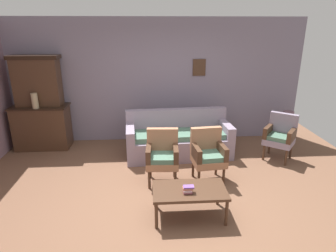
# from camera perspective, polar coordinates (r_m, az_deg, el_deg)

# --- Properties ---
(ground_plane) EXTENTS (7.68, 7.68, 0.00)m
(ground_plane) POSITION_cam_1_polar(r_m,az_deg,el_deg) (4.53, -0.54, -14.56)
(ground_plane) COLOR brown
(wall_back_with_decor) EXTENTS (6.40, 0.09, 2.70)m
(wall_back_with_decor) POSITION_cam_1_polar(r_m,az_deg,el_deg) (6.50, -1.93, 8.80)
(wall_back_with_decor) COLOR gray
(wall_back_with_decor) RESTS_ON ground
(side_cabinet) EXTENTS (1.16, 0.55, 0.93)m
(side_cabinet) POSITION_cam_1_polar(r_m,az_deg,el_deg) (6.75, -23.45, -0.16)
(side_cabinet) COLOR #472D1E
(side_cabinet) RESTS_ON ground
(cabinet_upper_hutch) EXTENTS (0.99, 0.38, 1.03)m
(cabinet_upper_hutch) POSITION_cam_1_polar(r_m,az_deg,el_deg) (6.60, -24.35, 8.17)
(cabinet_upper_hutch) COLOR #472D1E
(cabinet_upper_hutch) RESTS_ON side_cabinet
(vase_on_cabinet) EXTENTS (0.13, 0.13, 0.31)m
(vase_on_cabinet) POSITION_cam_1_polar(r_m,az_deg,el_deg) (6.43, -24.73, 4.54)
(vase_on_cabinet) COLOR tan
(vase_on_cabinet) RESTS_ON side_cabinet
(floral_couch) EXTENTS (2.13, 0.94, 0.90)m
(floral_couch) POSITION_cam_1_polar(r_m,az_deg,el_deg) (5.88, 2.05, -2.73)
(floral_couch) COLOR gray
(floral_couch) RESTS_ON ground
(armchair_row_middle) EXTENTS (0.55, 0.52, 0.90)m
(armchair_row_middle) POSITION_cam_1_polar(r_m,az_deg,el_deg) (4.82, -1.14, -5.57)
(armchair_row_middle) COLOR #9E6B4C
(armchair_row_middle) RESTS_ON ground
(armchair_near_couch_end) EXTENTS (0.57, 0.54, 0.90)m
(armchair_near_couch_end) POSITION_cam_1_polar(r_m,az_deg,el_deg) (4.91, 7.85, -5.26)
(armchair_near_couch_end) COLOR #9E6B4C
(armchair_near_couch_end) RESTS_ON ground
(wingback_chair_by_fireplace) EXTENTS (0.71, 0.71, 0.90)m
(wingback_chair_by_fireplace) POSITION_cam_1_polar(r_m,az_deg,el_deg) (6.06, 21.19, -1.63)
(wingback_chair_by_fireplace) COLOR gray
(wingback_chair_by_fireplace) RESTS_ON ground
(coffee_table) EXTENTS (1.00, 0.56, 0.42)m
(coffee_table) POSITION_cam_1_polar(r_m,az_deg,el_deg) (4.04, 4.25, -12.81)
(coffee_table) COLOR #472D1E
(coffee_table) RESTS_ON ground
(book_stack_on_table) EXTENTS (0.15, 0.11, 0.10)m
(book_stack_on_table) POSITION_cam_1_polar(r_m,az_deg,el_deg) (3.92, 3.91, -12.31)
(book_stack_on_table) COLOR #C15C75
(book_stack_on_table) RESTS_ON coffee_table
(floor_vase_by_wall) EXTENTS (0.22, 0.22, 0.74)m
(floor_vase_by_wall) POSITION_cam_1_polar(r_m,az_deg,el_deg) (7.00, 22.33, -0.22)
(floor_vase_by_wall) COLOR #704F5B
(floor_vase_by_wall) RESTS_ON ground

